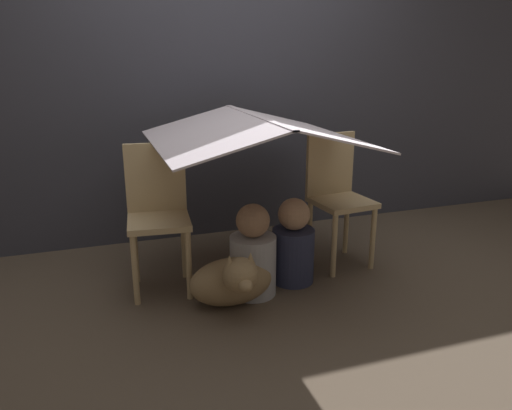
{
  "coord_description": "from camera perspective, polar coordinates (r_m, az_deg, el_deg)",
  "views": [
    {
      "loc": [
        -0.97,
        -2.74,
        1.43
      ],
      "look_at": [
        0.0,
        0.11,
        0.49
      ],
      "focal_mm": 35.0,
      "sensor_mm": 36.0,
      "label": 1
    }
  ],
  "objects": [
    {
      "name": "dog",
      "position": [
        2.89,
        -2.65,
        -8.58
      ],
      "size": [
        0.49,
        0.44,
        0.39
      ],
      "color": "#9E7F56",
      "rests_on": "ground_plane"
    },
    {
      "name": "ground_plane",
      "position": [
        3.24,
        0.65,
        -8.91
      ],
      "size": [
        8.8,
        8.8,
        0.0
      ],
      "primitive_type": "plane",
      "color": "brown"
    },
    {
      "name": "sheet_canopy",
      "position": [
        3.05,
        0.0,
        8.7
      ],
      "size": [
        1.23,
        1.22,
        0.17
      ],
      "color": "silver"
    },
    {
      "name": "chair_right",
      "position": [
        3.44,
        9.24,
        1.36
      ],
      "size": [
        0.4,
        0.4,
        0.89
      ],
      "rotation": [
        0.0,
        0.0,
        0.11
      ],
      "color": "#D1B27F",
      "rests_on": "ground_plane"
    },
    {
      "name": "floor_cushion",
      "position": [
        3.4,
        1.42,
        -6.67
      ],
      "size": [
        0.33,
        0.26,
        0.1
      ],
      "color": "#7FB27F",
      "rests_on": "ground_plane"
    },
    {
      "name": "chair_left",
      "position": [
        3.08,
        -11.15,
        -0.63
      ],
      "size": [
        0.4,
        0.4,
        0.89
      ],
      "rotation": [
        0.0,
        0.0,
        -0.1
      ],
      "color": "#D1B27F",
      "rests_on": "ground_plane"
    },
    {
      "name": "wall_back",
      "position": [
        3.89,
        -4.46,
        14.6
      ],
      "size": [
        7.0,
        0.05,
        2.5
      ],
      "color": "#3D3D47",
      "rests_on": "ground_plane"
    },
    {
      "name": "person_front",
      "position": [
        3.01,
        -0.35,
        -5.81
      ],
      "size": [
        0.28,
        0.28,
        0.57
      ],
      "color": "#B2B2B7",
      "rests_on": "ground_plane"
    },
    {
      "name": "person_second",
      "position": [
        3.18,
        4.28,
        -4.63
      ],
      "size": [
        0.27,
        0.27,
        0.55
      ],
      "color": "#2D3351",
      "rests_on": "ground_plane"
    }
  ]
}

